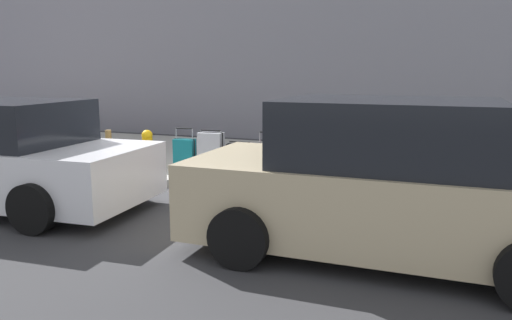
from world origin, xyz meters
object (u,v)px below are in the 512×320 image
Objects in this scene: suitcase_black_5 at (240,159)px; parking_meter at (489,139)px; suitcase_olive_1 at (370,165)px; suitcase_red_2 at (336,164)px; bollard_post at (109,148)px; fire_hydrant at (148,148)px; suitcase_teal_7 at (185,154)px; suitcase_silver_6 at (211,152)px; suitcase_maroon_4 at (270,162)px; suitcase_teal_0 at (405,173)px; parked_car_beige_0 at (386,184)px; suitcase_navy_3 at (301,165)px.

suitcase_black_5 is 0.48× the size of parking_meter.
suitcase_olive_1 reaches higher than suitcase_red_2.
suitcase_black_5 is 4.06m from parking_meter.
suitcase_olive_1 is 4.97m from bollard_post.
fire_hydrant is 0.79m from bollard_post.
suitcase_teal_7 is 5.18m from parking_meter.
suitcase_red_2 is at bearing 177.97° from suitcase_silver_6.
suitcase_red_2 is 2.33m from suitcase_silver_6.
suitcase_maroon_4 is 1.01× the size of suitcase_teal_7.
suitcase_teal_7 is 1.56m from bollard_post.
suitcase_maroon_4 is at bearing 177.36° from suitcase_black_5.
suitcase_olive_1 is 1.71m from suitcase_maroon_4.
suitcase_teal_0 is 2.86m from suitcase_black_5.
suitcase_silver_6 is 1.08× the size of fire_hydrant.
suitcase_teal_7 is (3.99, -0.14, 0.03)m from suitcase_teal_0.
suitcase_maroon_4 reaches higher than fire_hydrant.
suitcase_teal_0 is at bearing -179.12° from bollard_post.
suitcase_olive_1 is 1.81m from parking_meter.
suitcase_red_2 is at bearing 178.40° from suitcase_black_5.
parked_car_beige_0 is (-2.25, 2.65, 0.38)m from suitcase_maroon_4.
suitcase_navy_3 is at bearing 178.93° from fire_hydrant.
suitcase_silver_6 is 0.62× the size of parking_meter.
suitcase_navy_3 is 3.84m from bollard_post.
suitcase_black_5 is (1.74, -0.05, -0.05)m from suitcase_red_2.
suitcase_maroon_4 is 3.50m from parked_car_beige_0.
suitcase_black_5 is 0.83× the size of fire_hydrant.
suitcase_red_2 is 0.56× the size of parking_meter.
suitcase_maroon_4 is 1.10× the size of fire_hydrant.
suitcase_red_2 is 0.17× the size of parked_car_beige_0.
parked_car_beige_0 reaches higher than bollard_post.
suitcase_teal_7 reaches higher than bollard_post.
suitcase_teal_7 is at bearing -1.96° from suitcase_teal_0.
fire_hydrant is at bearing -0.40° from suitcase_olive_1.
suitcase_silver_6 is (1.75, -0.13, 0.09)m from suitcase_navy_3.
suitcase_black_5 is 1.14m from suitcase_teal_7.
bollard_post is at bearing 3.42° from parking_meter.
parking_meter reaches higher than suitcase_navy_3.
suitcase_teal_7 is at bearing -3.21° from suitcase_navy_3.
parked_car_beige_0 is (-2.84, 2.68, 0.37)m from suitcase_black_5.
suitcase_red_2 is 0.88× the size of suitcase_maroon_4.
bollard_post is at bearing 1.81° from suitcase_red_2.
suitcase_navy_3 reaches higher than bollard_post.
suitcase_olive_1 is (0.56, -0.04, 0.09)m from suitcase_teal_0.
parking_meter is (-1.72, -0.28, 0.48)m from suitcase_olive_1.
parking_meter reaches higher than suitcase_olive_1.
fire_hydrant is 5.43m from parked_car_beige_0.
bollard_post is (0.78, 0.15, -0.03)m from fire_hydrant.
suitcase_maroon_4 is (1.16, -0.02, -0.06)m from suitcase_red_2.
suitcase_black_5 is at bearing -1.70° from suitcase_olive_1.
suitcase_maroon_4 is (2.27, -0.08, 0.01)m from suitcase_teal_0.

